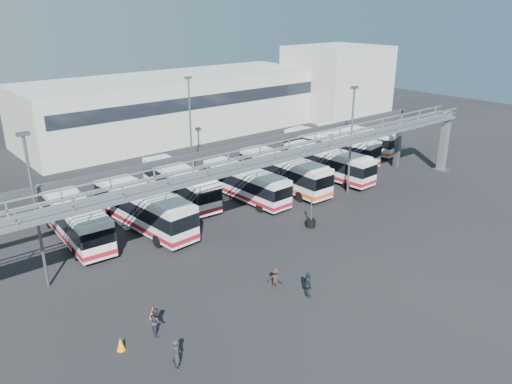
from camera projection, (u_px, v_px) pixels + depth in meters
ground at (312, 257)px, 35.91m from camera, size 140.00×140.00×0.00m
gantry at (260, 165)px, 38.21m from camera, size 51.40×5.15×7.10m
warehouse at (177, 105)px, 69.07m from camera, size 42.00×14.00×8.00m
building_right at (337, 82)px, 79.72m from camera, size 14.00×12.00×11.00m
light_pole_left at (35, 205)px, 30.12m from camera, size 0.70×0.35×10.21m
light_pole_mid at (351, 135)px, 46.10m from camera, size 0.70×0.35×10.21m
light_pole_back at (190, 120)px, 52.15m from camera, size 0.70×0.35×10.21m
bus_2 at (74, 217)px, 38.10m from camera, size 3.09×10.95×3.29m
bus_3 at (143, 207)px, 39.85m from camera, size 3.54×11.39×3.41m
bus_4 at (180, 183)px, 45.49m from camera, size 3.13×10.84×3.25m
bus_5 at (245, 182)px, 45.98m from camera, size 2.67×10.05×3.03m
bus_6 at (284, 171)px, 48.57m from camera, size 2.62×10.94×3.32m
bus_7 at (328, 163)px, 51.53m from camera, size 2.89×10.49×3.15m
bus_8 at (331, 147)px, 56.62m from camera, size 4.65×11.59×3.43m
bus_9 at (356, 139)px, 60.87m from camera, size 4.11×10.31×3.05m
pedestrian_a at (177, 355)px, 24.60m from camera, size 0.61×0.74×1.73m
pedestrian_b at (156, 321)px, 27.27m from camera, size 0.82×0.94×1.64m
pedestrian_c at (276, 279)px, 31.60m from camera, size 1.05×1.13×1.53m
pedestrian_d at (308, 285)px, 30.74m from camera, size 0.78×1.09×1.72m
cone_left at (153, 313)px, 28.81m from camera, size 0.58×0.58×0.74m
cone_right at (121, 344)px, 26.14m from camera, size 0.61×0.61×0.74m
tire_stack at (311, 223)px, 40.67m from camera, size 0.80×0.80×2.30m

